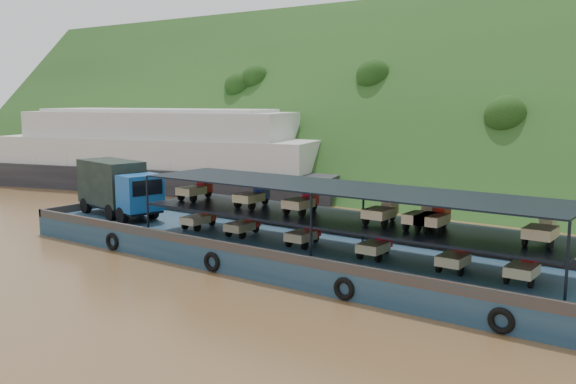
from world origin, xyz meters
The scene contains 4 objects.
ground centered at (0.00, 0.00, 0.00)m, with size 160.00×160.00×0.00m, color brown.
hillside centered at (0.00, 36.00, 0.00)m, with size 140.00×28.00×28.00m, color #1A3714.
cargo_barge centered at (-0.56, -1.35, 1.21)m, with size 35.00×7.18×4.84m.
passenger_ferry centered at (-26.99, 15.30, 3.40)m, with size 39.99×19.61×7.86m.
Camera 1 is at (21.15, -28.63, 9.02)m, focal length 40.00 mm.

